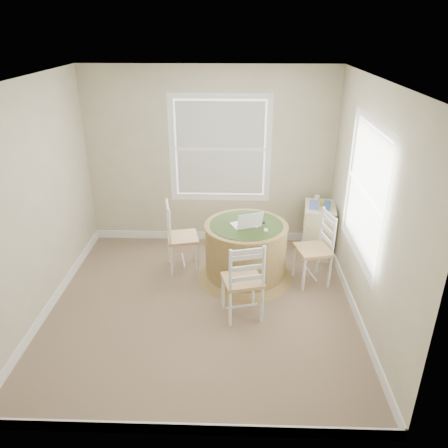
{
  "coord_description": "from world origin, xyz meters",
  "views": [
    {
      "loc": [
        0.4,
        -4.32,
        3.1
      ],
      "look_at": [
        0.25,
        0.45,
        0.88
      ],
      "focal_mm": 35.0,
      "sensor_mm": 36.0,
      "label": 1
    }
  ],
  "objects_px": {
    "round_table": "(246,249)",
    "corner_chest": "(318,230)",
    "chair_near": "(242,280)",
    "chair_left": "(182,237)",
    "chair_right": "(313,249)",
    "laptop": "(247,224)"
  },
  "relations": [
    {
      "from": "round_table",
      "to": "chair_near",
      "type": "relative_size",
      "value": 1.31
    },
    {
      "from": "chair_near",
      "to": "corner_chest",
      "type": "xyz_separation_m",
      "value": [
        1.1,
        1.53,
        -0.1
      ]
    },
    {
      "from": "laptop",
      "to": "round_table",
      "type": "bearing_deg",
      "value": -106.65
    },
    {
      "from": "chair_near",
      "to": "chair_right",
      "type": "distance_m",
      "value": 1.17
    },
    {
      "from": "chair_right",
      "to": "corner_chest",
      "type": "xyz_separation_m",
      "value": [
        0.2,
        0.78,
        -0.1
      ]
    },
    {
      "from": "round_table",
      "to": "chair_near",
      "type": "height_order",
      "value": "chair_near"
    },
    {
      "from": "laptop",
      "to": "chair_left",
      "type": "bearing_deg",
      "value": -38.11
    },
    {
      "from": "chair_right",
      "to": "laptop",
      "type": "bearing_deg",
      "value": -107.15
    },
    {
      "from": "round_table",
      "to": "chair_left",
      "type": "xyz_separation_m",
      "value": [
        -0.85,
        0.2,
        0.06
      ]
    },
    {
      "from": "round_table",
      "to": "chair_left",
      "type": "distance_m",
      "value": 0.87
    },
    {
      "from": "chair_right",
      "to": "chair_left",
      "type": "bearing_deg",
      "value": -113.29
    },
    {
      "from": "chair_right",
      "to": "round_table",
      "type": "bearing_deg",
      "value": -109.8
    },
    {
      "from": "corner_chest",
      "to": "chair_right",
      "type": "bearing_deg",
      "value": -96.33
    },
    {
      "from": "round_table",
      "to": "corner_chest",
      "type": "bearing_deg",
      "value": 36.27
    },
    {
      "from": "chair_near",
      "to": "laptop",
      "type": "height_order",
      "value": "laptop"
    },
    {
      "from": "chair_near",
      "to": "chair_right",
      "type": "bearing_deg",
      "value": -154.92
    },
    {
      "from": "chair_near",
      "to": "chair_left",
      "type": "bearing_deg",
      "value": -67.36
    },
    {
      "from": "round_table",
      "to": "chair_right",
      "type": "bearing_deg",
      "value": -3.1
    },
    {
      "from": "chair_left",
      "to": "corner_chest",
      "type": "bearing_deg",
      "value": -88.42
    },
    {
      "from": "chair_left",
      "to": "chair_near",
      "type": "bearing_deg",
      "value": -155.26
    },
    {
      "from": "chair_left",
      "to": "corner_chest",
      "type": "relative_size",
      "value": 1.26
    },
    {
      "from": "corner_chest",
      "to": "round_table",
      "type": "bearing_deg",
      "value": -139.15
    }
  ]
}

